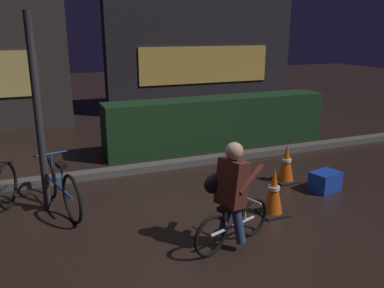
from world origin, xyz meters
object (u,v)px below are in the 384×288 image
object	(u,v)px
parked_bike_center_left	(60,186)
traffic_cone_near	(274,192)
traffic_cone_far	(286,163)
blue_crate	(325,181)
cyclist	(231,195)
street_post	(38,116)

from	to	relation	value
parked_bike_center_left	traffic_cone_near	xyz separation A→B (m)	(2.65, -1.23, -0.02)
traffic_cone_far	blue_crate	xyz separation A→B (m)	(0.35, -0.55, -0.16)
cyclist	blue_crate	bearing A→B (deg)	4.24
parked_bike_center_left	traffic_cone_near	bearing A→B (deg)	-128.86
street_post	blue_crate	xyz separation A→B (m)	(4.04, -0.90, -1.17)
street_post	traffic_cone_far	distance (m)	3.84
cyclist	traffic_cone_near	bearing A→B (deg)	10.02
traffic_cone_near	cyclist	bearing A→B (deg)	-151.28
blue_crate	street_post	bearing A→B (deg)	167.44
traffic_cone_near	cyclist	xyz separation A→B (m)	(-0.91, -0.50, 0.31)
street_post	parked_bike_center_left	bearing A→B (deg)	-23.24
street_post	traffic_cone_near	xyz separation A→B (m)	(2.82, -1.30, -1.00)
parked_bike_center_left	blue_crate	distance (m)	3.96
traffic_cone_far	traffic_cone_near	bearing A→B (deg)	-132.40
traffic_cone_far	cyclist	bearing A→B (deg)	-140.85
traffic_cone_far	parked_bike_center_left	bearing A→B (deg)	175.49
parked_bike_center_left	blue_crate	bearing A→B (deg)	-116.11
traffic_cone_near	cyclist	size ratio (longest dim) A/B	0.53
street_post	parked_bike_center_left	size ratio (longest dim) A/B	1.65
street_post	cyclist	world-z (taller)	street_post
street_post	traffic_cone_near	distance (m)	3.27
street_post	cyclist	distance (m)	2.72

